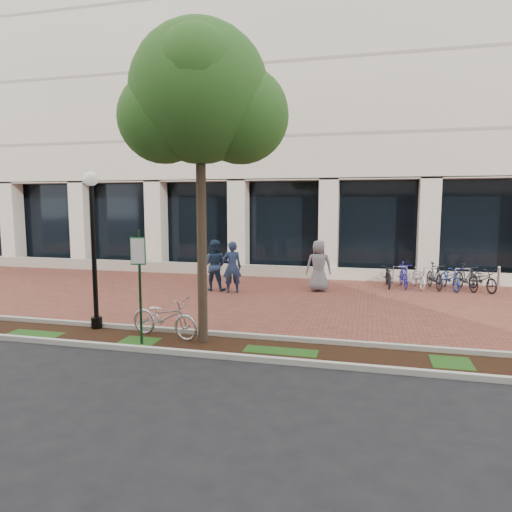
% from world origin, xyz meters
% --- Properties ---
extents(ground, '(120.00, 120.00, 0.00)m').
position_xyz_m(ground, '(0.00, 0.00, 0.00)').
color(ground, black).
rests_on(ground, ground).
extents(brick_plaza, '(40.00, 9.00, 0.01)m').
position_xyz_m(brick_plaza, '(0.00, 0.00, 0.01)').
color(brick_plaza, brown).
rests_on(brick_plaza, ground).
extents(planting_strip, '(40.00, 1.50, 0.01)m').
position_xyz_m(planting_strip, '(0.00, -5.25, 0.01)').
color(planting_strip, black).
rests_on(planting_strip, ground).
extents(curb_plaza_side, '(40.00, 0.12, 0.12)m').
position_xyz_m(curb_plaza_side, '(0.00, -4.50, 0.06)').
color(curb_plaza_side, '#B9BAAF').
rests_on(curb_plaza_side, ground).
extents(curb_street_side, '(40.00, 0.12, 0.12)m').
position_xyz_m(curb_street_side, '(0.00, -6.00, 0.06)').
color(curb_street_side, '#B9BAAF').
rests_on(curb_street_side, ground).
extents(near_office_building, '(40.00, 12.12, 16.00)m').
position_xyz_m(near_office_building, '(0.00, 10.47, 10.05)').
color(near_office_building, beige).
rests_on(near_office_building, ground).
extents(parking_sign, '(0.34, 0.07, 2.62)m').
position_xyz_m(parking_sign, '(-1.28, -5.56, 1.65)').
color(parking_sign, '#14381C').
rests_on(parking_sign, ground).
extents(lamppost, '(0.36, 0.36, 3.98)m').
position_xyz_m(lamppost, '(-3.05, -4.60, 2.26)').
color(lamppost, black).
rests_on(lamppost, ground).
extents(street_tree, '(3.66, 3.05, 7.11)m').
position_xyz_m(street_tree, '(0.06, -5.01, 5.38)').
color(street_tree, '#473628').
rests_on(street_tree, ground).
extents(locked_bicycle, '(1.98, 1.06, 0.99)m').
position_xyz_m(locked_bicycle, '(-1.01, -4.90, 0.50)').
color(locked_bicycle, '#B2B2B7').
rests_on(locked_bicycle, ground).
extents(pedestrian_left, '(0.79, 0.65, 1.85)m').
position_xyz_m(pedestrian_left, '(-1.04, 0.71, 0.92)').
color(pedestrian_left, '#1C2A48').
rests_on(pedestrian_left, ground).
extents(pedestrian_mid, '(0.91, 0.71, 1.87)m').
position_xyz_m(pedestrian_mid, '(-1.81, 0.99, 0.94)').
color(pedestrian_mid, navy).
rests_on(pedestrian_mid, ground).
extents(pedestrian_right, '(1.01, 0.76, 1.88)m').
position_xyz_m(pedestrian_right, '(1.94, 1.72, 0.94)').
color(pedestrian_right, slate).
rests_on(pedestrian_right, ground).
extents(bollard, '(0.12, 0.12, 0.87)m').
position_xyz_m(bollard, '(8.42, 3.80, 0.44)').
color(bollard, silver).
rests_on(bollard, ground).
extents(bike_rack_cluster, '(4.21, 1.78, 0.98)m').
position_xyz_m(bike_rack_cluster, '(6.09, 3.20, 0.46)').
color(bike_rack_cluster, black).
rests_on(bike_rack_cluster, ground).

